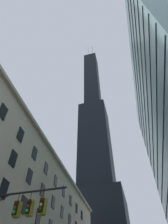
# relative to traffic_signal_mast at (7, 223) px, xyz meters

# --- Properties ---
(station_building) EXTENTS (13.18, 64.56, 26.10)m
(station_building) POSITION_rel_traffic_signal_mast_xyz_m (-13.05, 20.52, 7.00)
(station_building) COLOR #BCAF93
(station_building) RESTS_ON ground
(dark_skyscraper) EXTENTS (24.31, 24.31, 199.88)m
(dark_skyscraper) POSITION_rel_traffic_signal_mast_xyz_m (-8.54, 77.11, 51.92)
(dark_skyscraper) COLOR black
(dark_skyscraper) RESTS_ON ground
(traffic_signal_mast) EXTENTS (7.06, 0.63, 8.00)m
(traffic_signal_mast) POSITION_rel_traffic_signal_mast_xyz_m (0.00, 0.00, 0.00)
(traffic_signal_mast) COLOR black
(traffic_signal_mast) RESTS_ON sidewalk_left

